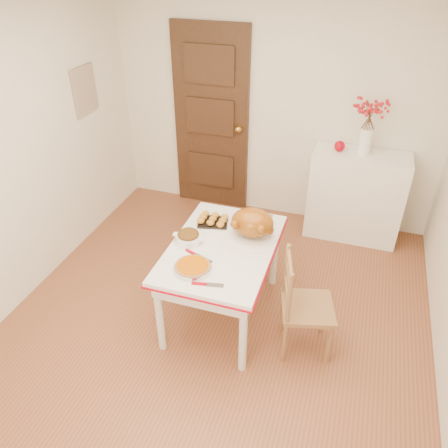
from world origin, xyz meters
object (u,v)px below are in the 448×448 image
(sideboard, at_px, (355,196))
(chair_oak, at_px, (308,305))
(turkey_platter, at_px, (252,224))
(pumpkin_pie, at_px, (193,267))
(kitchen_table, at_px, (222,281))

(sideboard, relative_size, chair_oak, 1.09)
(chair_oak, relative_size, turkey_platter, 2.18)
(sideboard, height_order, pumpkin_pie, sideboard)
(kitchen_table, bearing_deg, turkey_platter, 45.54)
(sideboard, xyz_separation_m, chair_oak, (-0.22, -1.74, -0.04))
(sideboard, bearing_deg, kitchen_table, -120.85)
(kitchen_table, bearing_deg, sideboard, 59.15)
(chair_oak, height_order, pumpkin_pie, chair_oak)
(turkey_platter, bearing_deg, kitchen_table, -142.25)
(kitchen_table, bearing_deg, chair_oak, -11.79)
(sideboard, xyz_separation_m, kitchen_table, (-0.95, -1.59, -0.12))
(kitchen_table, distance_m, chair_oak, 0.75)
(sideboard, height_order, turkey_platter, turkey_platter)
(sideboard, height_order, chair_oak, sideboard)
(kitchen_table, relative_size, chair_oak, 1.37)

